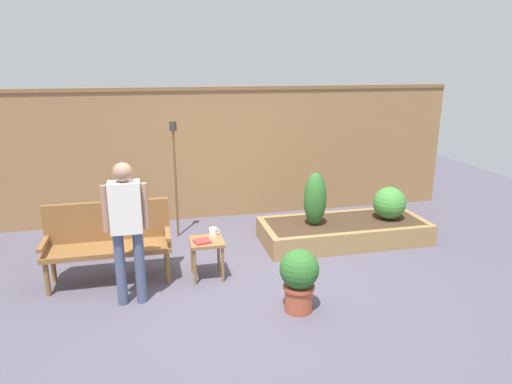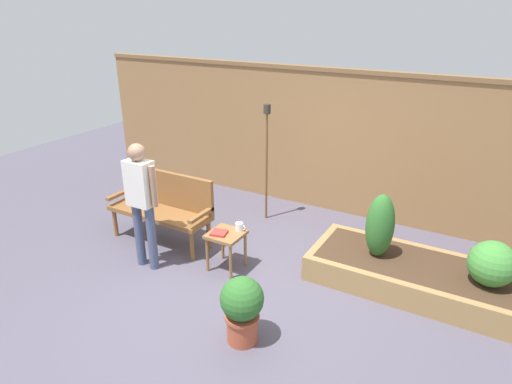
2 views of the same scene
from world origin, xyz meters
The scene contains 12 objects.
ground_plane centered at (0.00, 0.00, 0.00)m, with size 14.00×14.00×0.00m, color #514C5B.
fence_back centered at (0.00, 2.60, 1.09)m, with size 8.40×0.14×2.16m.
garden_bench centered at (-1.50, 0.54, 0.54)m, with size 1.44×0.48×0.94m.
side_table centered at (-0.36, 0.32, 0.40)m, with size 0.40×0.40×0.48m.
cup_on_table centered at (-0.26, 0.46, 0.53)m, with size 0.13×0.10×0.10m.
book_on_table centered at (-0.42, 0.26, 0.49)m, with size 0.18×0.17×0.03m, color #B2332D.
potted_boxwood centered at (0.47, -0.68, 0.39)m, with size 0.41×0.41×0.68m.
raised_planter_bed centered at (1.73, 1.04, 0.15)m, with size 2.40×1.00×0.30m.
shrub_near_bench centered at (1.26, 1.01, 0.68)m, with size 0.32×0.32×0.76m.
shrub_far_corner centered at (2.42, 1.01, 0.54)m, with size 0.48×0.48×0.48m.
tiki_torch centered at (-0.62, 1.79, 1.18)m, with size 0.10×0.10×1.72m.
person_by_bench centered at (-1.23, -0.11, 0.93)m, with size 0.47×0.20×1.56m.
Camera 1 is at (-0.94, -4.75, 2.51)m, focal length 31.99 mm.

